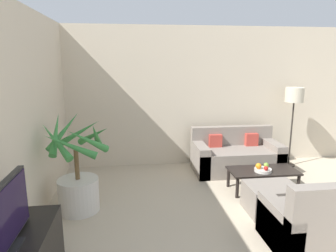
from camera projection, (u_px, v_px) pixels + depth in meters
wall_back at (229, 96)px, 5.98m from camera, size 7.96×0.06×2.70m
television at (2, 221)px, 2.16m from camera, size 0.18×0.95×0.51m
potted_palm at (78, 179)px, 4.09m from camera, size 0.93×0.93×1.38m
sofa_loveseat at (236, 156)px, 5.64m from camera, size 1.60×0.80×0.80m
floor_lamp at (294, 99)px, 5.70m from camera, size 0.34×0.34×1.55m
coffee_table at (263, 172)px, 4.77m from camera, size 1.08×0.51×0.35m
fruit_bowl at (263, 170)px, 4.68m from camera, size 0.26×0.26×0.05m
apple_red at (266, 168)px, 4.58m from camera, size 0.07×0.07×0.07m
apple_green at (266, 165)px, 4.72m from camera, size 0.08×0.08×0.08m
orange_fruit at (258, 166)px, 4.65m from camera, size 0.09×0.09×0.09m
armchair at (312, 225)px, 3.29m from camera, size 0.90×0.78×0.86m
ottoman at (271, 199)px, 4.11m from camera, size 0.68×0.53×0.39m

